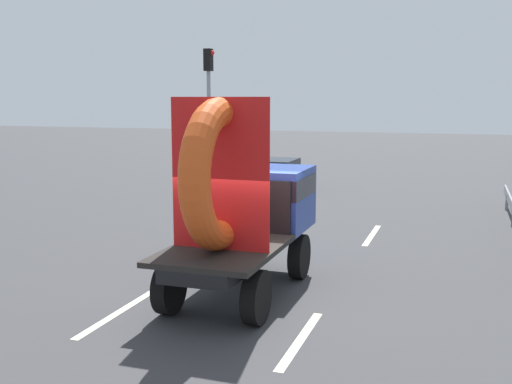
% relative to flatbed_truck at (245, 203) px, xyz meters
% --- Properties ---
extents(ground_plane, '(120.00, 120.00, 0.00)m').
position_rel_flatbed_truck_xyz_m(ground_plane, '(0.12, -0.52, -1.84)').
color(ground_plane, '#38383A').
extents(flatbed_truck, '(2.02, 4.79, 3.98)m').
position_rel_flatbed_truck_xyz_m(flatbed_truck, '(0.00, 0.00, 0.00)').
color(flatbed_truck, black).
rests_on(flatbed_truck, ground_plane).
extents(distant_sedan, '(1.67, 3.90, 1.27)m').
position_rel_flatbed_truck_xyz_m(distant_sedan, '(-3.54, 14.16, -1.16)').
color(distant_sedan, black).
rests_on(distant_sedan, ground_plane).
extents(traffic_light, '(0.42, 0.36, 5.95)m').
position_rel_flatbed_truck_xyz_m(traffic_light, '(-5.95, 12.09, 2.03)').
color(traffic_light, gray).
rests_on(traffic_light, ground_plane).
extents(lane_dash_left_near, '(0.16, 2.78, 0.01)m').
position_rel_flatbed_truck_xyz_m(lane_dash_left_near, '(-1.77, -2.05, -1.84)').
color(lane_dash_left_near, beige).
rests_on(lane_dash_left_near, ground_plane).
extents(lane_dash_left_far, '(0.16, 2.27, 0.01)m').
position_rel_flatbed_truck_xyz_m(lane_dash_left_far, '(-1.77, 5.23, -1.84)').
color(lane_dash_left_far, beige).
rests_on(lane_dash_left_far, ground_plane).
extents(lane_dash_right_near, '(0.16, 2.59, 0.01)m').
position_rel_flatbed_truck_xyz_m(lane_dash_right_near, '(1.77, -2.20, -1.84)').
color(lane_dash_right_near, beige).
rests_on(lane_dash_right_near, ground_plane).
extents(lane_dash_right_far, '(0.16, 2.78, 0.01)m').
position_rel_flatbed_truck_xyz_m(lane_dash_right_far, '(1.77, 5.98, -1.84)').
color(lane_dash_right_far, beige).
rests_on(lane_dash_right_far, ground_plane).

